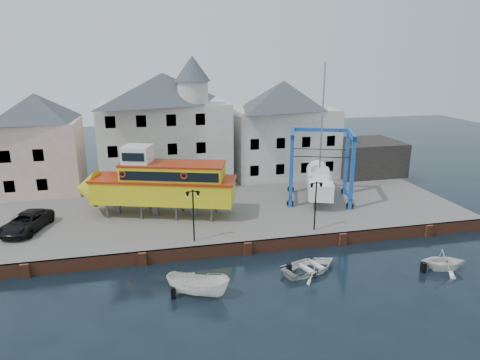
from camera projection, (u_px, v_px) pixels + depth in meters
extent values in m
plane|color=black|center=(248.00, 254.00, 33.40)|extent=(140.00, 140.00, 0.00)
cube|color=#615A54|center=(222.00, 203.00, 43.56)|extent=(44.00, 22.00, 1.00)
cube|color=brown|center=(247.00, 248.00, 33.37)|extent=(44.00, 0.25, 1.00)
cube|color=brown|center=(25.00, 270.00, 29.78)|extent=(0.60, 0.36, 1.00)
cube|color=brown|center=(142.00, 259.00, 31.49)|extent=(0.60, 0.36, 1.00)
cube|color=brown|center=(248.00, 248.00, 33.21)|extent=(0.60, 0.36, 1.00)
cube|color=brown|center=(343.00, 239.00, 34.93)|extent=(0.60, 0.36, 1.00)
cube|color=brown|center=(429.00, 231.00, 36.64)|extent=(0.60, 0.36, 1.00)
cube|color=#D6A191|center=(41.00, 156.00, 45.08)|extent=(8.00, 7.00, 7.50)
pyramid|color=#373C40|center=(35.00, 107.00, 43.66)|extent=(8.00, 7.00, 2.80)
cube|color=black|center=(9.00, 187.00, 41.90)|extent=(1.00, 0.08, 1.20)
cube|color=black|center=(42.00, 185.00, 42.54)|extent=(1.00, 0.08, 1.20)
cube|color=black|center=(5.00, 157.00, 41.07)|extent=(1.00, 0.08, 1.20)
cube|color=black|center=(38.00, 155.00, 41.71)|extent=(1.00, 0.08, 1.20)
cube|color=beige|center=(165.00, 143.00, 48.13)|extent=(14.00, 8.00, 9.00)
pyramid|color=#373C40|center=(163.00, 88.00, 46.44)|extent=(14.00, 8.00, 3.20)
cube|color=black|center=(115.00, 180.00, 44.04)|extent=(1.00, 0.08, 1.20)
cube|color=black|center=(145.00, 178.00, 44.69)|extent=(1.00, 0.08, 1.20)
cube|color=black|center=(174.00, 177.00, 45.33)|extent=(1.00, 0.08, 1.20)
cube|color=black|center=(202.00, 175.00, 45.97)|extent=(1.00, 0.08, 1.20)
cube|color=black|center=(113.00, 152.00, 43.21)|extent=(1.00, 0.08, 1.20)
cube|color=black|center=(143.00, 150.00, 43.86)|extent=(1.00, 0.08, 1.20)
cube|color=black|center=(172.00, 149.00, 44.50)|extent=(1.00, 0.08, 1.20)
cube|color=black|center=(201.00, 148.00, 45.14)|extent=(1.00, 0.08, 1.20)
cube|color=black|center=(110.00, 122.00, 42.38)|extent=(1.00, 0.08, 1.20)
cube|color=black|center=(141.00, 121.00, 43.03)|extent=(1.00, 0.08, 1.20)
cube|color=black|center=(171.00, 120.00, 43.67)|extent=(1.00, 0.08, 1.20)
cube|color=black|center=(200.00, 119.00, 44.31)|extent=(1.00, 0.08, 1.20)
cylinder|color=beige|center=(193.00, 93.00, 44.95)|extent=(3.20, 3.20, 2.40)
cone|color=#373C40|center=(192.00, 68.00, 44.26)|extent=(3.80, 3.80, 2.60)
cube|color=beige|center=(282.00, 141.00, 51.74)|extent=(12.00, 8.00, 8.00)
pyramid|color=#373C40|center=(284.00, 94.00, 50.19)|extent=(12.00, 8.00, 3.20)
cube|color=black|center=(254.00, 171.00, 47.73)|extent=(1.00, 0.08, 1.20)
cube|color=black|center=(280.00, 169.00, 48.37)|extent=(1.00, 0.08, 1.20)
cube|color=black|center=(305.00, 168.00, 49.02)|extent=(1.00, 0.08, 1.20)
cube|color=black|center=(329.00, 166.00, 49.66)|extent=(1.00, 0.08, 1.20)
cube|color=black|center=(255.00, 144.00, 46.90)|extent=(1.00, 0.08, 1.20)
cube|color=black|center=(281.00, 143.00, 47.54)|extent=(1.00, 0.08, 1.20)
cube|color=black|center=(306.00, 142.00, 48.19)|extent=(1.00, 0.08, 1.20)
cube|color=black|center=(331.00, 141.00, 48.83)|extent=(1.00, 0.08, 1.20)
cube|color=black|center=(364.00, 157.00, 52.57)|extent=(8.00, 7.00, 4.00)
cylinder|color=black|center=(193.00, 217.00, 32.83)|extent=(0.12, 0.12, 4.00)
cube|color=black|center=(193.00, 191.00, 32.26)|extent=(0.90, 0.06, 0.06)
sphere|color=black|center=(193.00, 191.00, 32.25)|extent=(0.16, 0.16, 0.16)
cone|color=black|center=(187.00, 195.00, 32.25)|extent=(0.32, 0.32, 0.45)
sphere|color=white|center=(188.00, 197.00, 32.30)|extent=(0.18, 0.18, 0.18)
cone|color=black|center=(198.00, 194.00, 32.42)|extent=(0.32, 0.32, 0.45)
sphere|color=white|center=(198.00, 197.00, 32.47)|extent=(0.18, 0.18, 0.18)
cylinder|color=black|center=(315.00, 207.00, 34.98)|extent=(0.12, 0.12, 4.00)
cube|color=black|center=(316.00, 183.00, 34.41)|extent=(0.90, 0.06, 0.06)
sphere|color=black|center=(317.00, 182.00, 34.39)|extent=(0.16, 0.16, 0.16)
cone|color=black|center=(312.00, 187.00, 34.40)|extent=(0.32, 0.32, 0.45)
sphere|color=white|center=(312.00, 189.00, 34.45)|extent=(0.18, 0.18, 0.18)
cone|color=black|center=(321.00, 186.00, 34.57)|extent=(0.32, 0.32, 0.45)
sphere|color=white|center=(321.00, 188.00, 34.62)|extent=(0.18, 0.18, 0.18)
cylinder|color=#59595E|center=(107.00, 211.00, 37.95)|extent=(0.25, 0.25, 1.34)
cylinder|color=#59595E|center=(118.00, 202.00, 40.34)|extent=(0.25, 0.25, 1.34)
cylinder|color=#59595E|center=(141.00, 212.00, 37.67)|extent=(0.25, 0.25, 1.34)
cylinder|color=#59595E|center=(150.00, 203.00, 40.06)|extent=(0.25, 0.25, 1.34)
cylinder|color=#59595E|center=(176.00, 213.00, 37.38)|extent=(0.25, 0.25, 1.34)
cylinder|color=#59595E|center=(183.00, 204.00, 39.77)|extent=(0.25, 0.25, 1.34)
cylinder|color=#59595E|center=(211.00, 214.00, 37.09)|extent=(0.25, 0.25, 1.34)
cylinder|color=#59595E|center=(216.00, 205.00, 39.48)|extent=(0.25, 0.25, 1.34)
cube|color=#59595E|center=(117.00, 206.00, 39.11)|extent=(0.65, 0.59, 1.34)
cube|color=#59595E|center=(155.00, 208.00, 38.78)|extent=(0.65, 0.59, 1.34)
cube|color=#59595E|center=(194.00, 209.00, 38.45)|extent=(0.65, 0.59, 1.34)
cube|color=#DCC50B|center=(164.00, 191.00, 38.24)|extent=(12.92, 7.15, 1.96)
cone|color=#DCC50B|center=(87.00, 188.00, 38.90)|extent=(2.93, 3.84, 3.39)
cube|color=#A6280B|center=(164.00, 179.00, 37.94)|extent=(13.22, 7.37, 0.20)
cube|color=#DCC50B|center=(173.00, 173.00, 37.69)|extent=(9.42, 5.69, 1.43)
cube|color=black|center=(169.00, 177.00, 36.20)|extent=(8.15, 2.75, 0.80)
cube|color=black|center=(177.00, 168.00, 39.16)|extent=(8.15, 2.75, 0.80)
cube|color=#A6280B|center=(173.00, 164.00, 37.47)|extent=(9.62, 5.83, 0.16)
cube|color=white|center=(138.00, 155.00, 37.55)|extent=(2.93, 2.93, 1.62)
cube|color=black|center=(133.00, 157.00, 36.40)|extent=(1.87, 0.67, 0.71)
torus|color=#A6280B|center=(122.00, 174.00, 36.48)|extent=(0.63, 0.32, 0.62)
torus|color=#A6280B|center=(184.00, 176.00, 35.99)|extent=(0.63, 0.32, 0.62)
cube|color=#0F39A0|center=(291.00, 172.00, 40.06)|extent=(0.44, 0.44, 6.91)
cylinder|color=black|center=(290.00, 203.00, 40.92)|extent=(0.73, 0.47, 0.69)
cube|color=#0F39A0|center=(292.00, 161.00, 44.43)|extent=(0.44, 0.44, 6.91)
cylinder|color=black|center=(291.00, 189.00, 45.29)|extent=(0.73, 0.47, 0.69)
cube|color=#0F39A0|center=(352.00, 174.00, 39.40)|extent=(0.44, 0.44, 6.91)
cylinder|color=black|center=(350.00, 206.00, 40.26)|extent=(0.73, 0.47, 0.69)
cube|color=#0F39A0|center=(346.00, 162.00, 43.78)|extent=(0.44, 0.44, 6.91)
cylinder|color=black|center=(344.00, 191.00, 44.64)|extent=(0.73, 0.47, 0.69)
cube|color=#0F39A0|center=(293.00, 133.00, 41.34)|extent=(2.01, 4.76, 0.48)
cube|color=#0F39A0|center=(291.00, 190.00, 42.93)|extent=(1.91, 4.72, 0.21)
cube|color=#0F39A0|center=(352.00, 134.00, 40.68)|extent=(2.01, 4.76, 0.48)
cube|color=#0F39A0|center=(347.00, 192.00, 42.27)|extent=(1.91, 4.72, 0.21)
cube|color=#0F39A0|center=(320.00, 130.00, 43.20)|extent=(5.69, 2.34, 0.35)
cube|color=white|center=(319.00, 183.00, 42.38)|extent=(4.66, 7.74, 1.58)
cone|color=white|center=(317.00, 172.00, 46.57)|extent=(2.67, 2.26, 2.27)
cube|color=#59595E|center=(319.00, 194.00, 42.70)|extent=(0.83, 1.75, 0.69)
cube|color=white|center=(320.00, 174.00, 41.61)|extent=(2.49, 3.32, 0.59)
cylinder|color=#99999E|center=(322.00, 120.00, 41.13)|extent=(0.20, 0.20, 10.86)
cube|color=black|center=(322.00, 157.00, 39.84)|extent=(5.05, 1.93, 0.05)
cube|color=black|center=(320.00, 149.00, 43.23)|extent=(5.05, 1.93, 0.05)
imported|color=black|center=(26.00, 222.00, 35.15)|extent=(3.94, 5.85, 1.49)
imported|color=white|center=(198.00, 295.00, 27.63)|extent=(4.53, 3.29, 1.64)
imported|color=white|center=(310.00, 271.00, 30.74)|extent=(5.20, 4.42, 0.91)
imported|color=white|center=(442.00, 270.00, 30.92)|extent=(3.76, 3.44, 1.68)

